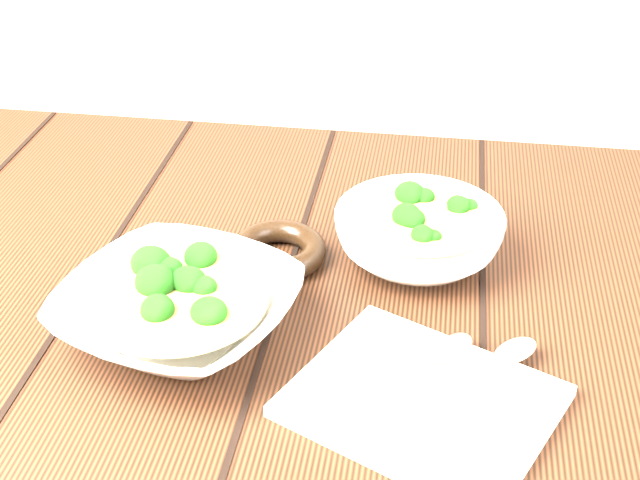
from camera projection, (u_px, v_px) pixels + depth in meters
The scene contains 7 objects.
table at pixel (300, 395), 0.94m from camera, with size 1.20×0.80×0.75m.
soup_bowl_front at pixel (178, 309), 0.82m from camera, with size 0.27×0.27×0.06m.
soup_bowl_back at pixel (418, 235), 0.93m from camera, with size 0.23×0.23×0.06m.
trivet at pixel (278, 250), 0.94m from camera, with size 0.10×0.10×0.02m, color black.
napkin at pixel (422, 401), 0.75m from camera, with size 0.21×0.17×0.01m, color beige.
spoon_left at pixel (433, 367), 0.78m from camera, with size 0.10×0.16×0.01m.
spoon_right at pixel (490, 366), 0.78m from camera, with size 0.13×0.14×0.01m.
Camera 1 is at (0.13, -0.70, 1.27)m, focal length 50.00 mm.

